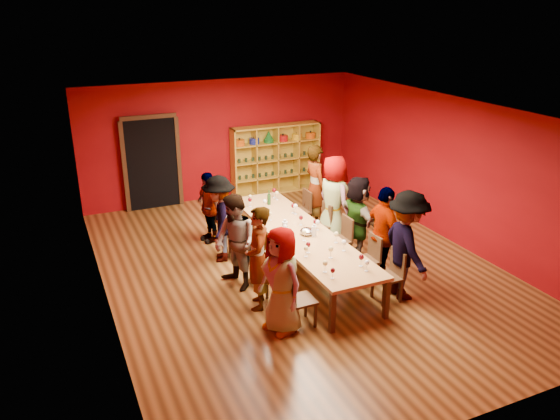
% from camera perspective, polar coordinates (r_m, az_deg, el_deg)
% --- Properties ---
extents(room_shell, '(7.10, 9.10, 3.04)m').
position_cam_1_polar(room_shell, '(9.90, 2.07, 1.75)').
color(room_shell, '#4E2F14').
rests_on(room_shell, ground).
extents(tasting_table, '(1.10, 4.50, 0.75)m').
position_cam_1_polar(tasting_table, '(10.19, 2.01, -2.51)').
color(tasting_table, '#A87946').
rests_on(tasting_table, ground).
extents(doorway, '(1.40, 0.17, 2.30)m').
position_cam_1_polar(doorway, '(13.52, -13.26, 4.80)').
color(doorway, black).
rests_on(doorway, ground).
extents(shelving_unit, '(2.40, 0.40, 1.80)m').
position_cam_1_polar(shelving_unit, '(14.36, -0.50, 5.71)').
color(shelving_unit, gold).
rests_on(shelving_unit, ground).
extents(chair_person_left_0, '(0.42, 0.42, 0.89)m').
position_cam_1_polar(chair_person_left_0, '(8.49, 1.71, -9.12)').
color(chair_person_left_0, '#311D10').
rests_on(chair_person_left_0, ground).
extents(person_left_0, '(0.67, 0.92, 1.70)m').
position_cam_1_polar(person_left_0, '(8.23, 0.14, -7.36)').
color(person_left_0, '#505156').
rests_on(person_left_0, ground).
extents(chair_person_left_1, '(0.42, 0.42, 0.89)m').
position_cam_1_polar(chair_person_left_1, '(9.12, -0.44, -6.87)').
color(chair_person_left_1, '#311D10').
rests_on(chair_person_left_1, ground).
extents(person_left_1, '(0.66, 0.76, 1.75)m').
position_cam_1_polar(person_left_1, '(8.84, -2.30, -5.06)').
color(person_left_1, silver).
rests_on(person_left_1, ground).
extents(chair_person_left_2, '(0.42, 0.42, 0.89)m').
position_cam_1_polar(chair_person_left_2, '(9.75, -2.26, -4.94)').
color(chair_person_left_2, '#311D10').
rests_on(chair_person_left_2, ground).
extents(person_left_2, '(0.62, 0.91, 1.72)m').
position_cam_1_polar(person_left_2, '(9.46, -4.69, -3.41)').
color(person_left_2, beige).
rests_on(person_left_2, ground).
extents(chair_person_left_3, '(0.42, 0.42, 0.89)m').
position_cam_1_polar(chair_person_left_3, '(10.76, -4.61, -2.43)').
color(chair_person_left_3, '#311D10').
rests_on(chair_person_left_3, ground).
extents(person_left_3, '(0.80, 1.19, 1.71)m').
position_cam_1_polar(person_left_3, '(10.53, -6.35, -0.92)').
color(person_left_3, '#C98794').
rests_on(person_left_3, ground).
extents(chair_person_left_4, '(0.42, 0.42, 0.89)m').
position_cam_1_polar(chair_person_left_4, '(11.60, -6.21, -0.71)').
color(chair_person_left_4, '#311D10').
rests_on(chair_person_left_4, ground).
extents(person_left_4, '(0.56, 0.94, 1.51)m').
position_cam_1_polar(person_left_4, '(11.44, -7.47, 0.32)').
color(person_left_4, pink).
rests_on(person_left_4, ground).
extents(chair_person_right_0, '(0.42, 0.42, 0.89)m').
position_cam_1_polar(chair_person_right_0, '(9.40, 11.59, -6.43)').
color(chair_person_right_0, '#311D10').
rests_on(chair_person_right_0, ground).
extents(person_right_0, '(0.70, 1.29, 1.90)m').
position_cam_1_polar(person_right_0, '(9.35, 13.08, -3.64)').
color(person_right_0, '#D38E94').
rests_on(person_right_0, ground).
extents(chair_person_right_1, '(0.42, 0.42, 0.89)m').
position_cam_1_polar(chair_person_right_1, '(9.90, 9.30, -4.80)').
color(chair_person_right_1, '#311D10').
rests_on(chair_person_right_1, ground).
extents(person_right_1, '(0.50, 1.04, 1.76)m').
position_cam_1_polar(person_right_1, '(9.89, 10.79, -2.50)').
color(person_right_1, '#567DB1').
rests_on(person_right_1, ground).
extents(chair_person_right_2, '(0.42, 0.42, 0.89)m').
position_cam_1_polar(chair_person_right_2, '(10.64, 6.52, -2.79)').
color(chair_person_right_2, '#311D10').
rests_on(chair_person_right_2, ground).
extents(person_right_2, '(0.46, 1.56, 1.68)m').
position_cam_1_polar(person_right_2, '(10.67, 8.14, -0.80)').
color(person_right_2, '#151F3B').
rests_on(person_right_2, ground).
extents(chair_person_right_3, '(0.42, 0.42, 0.89)m').
position_cam_1_polar(chair_person_right_3, '(11.29, 4.44, -1.27)').
color(chair_person_right_3, '#311D10').
rests_on(chair_person_right_3, ground).
extents(person_right_3, '(0.59, 0.96, 1.88)m').
position_cam_1_polar(person_right_3, '(11.25, 5.63, 1.02)').
color(person_right_3, '#535258').
rests_on(person_right_3, ground).
extents(chair_person_right_4, '(0.42, 0.42, 0.89)m').
position_cam_1_polar(chair_person_right_4, '(12.04, 2.38, 0.22)').
color(chair_person_right_4, '#311D10').
rests_on(chair_person_right_4, ground).
extents(person_right_4, '(0.52, 0.70, 1.89)m').
position_cam_1_polar(person_right_4, '(12.02, 3.72, 2.43)').
color(person_right_4, '#5176A7').
rests_on(person_right_4, ground).
extents(wine_glass_0, '(0.08, 0.08, 0.19)m').
position_cam_1_polar(wine_glass_0, '(10.86, -1.73, 0.08)').
color(wine_glass_0, white).
rests_on(wine_glass_0, tasting_table).
extents(wine_glass_1, '(0.07, 0.07, 0.18)m').
position_cam_1_polar(wine_glass_1, '(11.58, -3.14, 1.38)').
color(wine_glass_1, white).
rests_on(wine_glass_1, tasting_table).
extents(wine_glass_2, '(0.09, 0.09, 0.21)m').
position_cam_1_polar(wine_glass_2, '(9.93, 0.53, -1.84)').
color(wine_glass_2, white).
rests_on(wine_glass_2, tasting_table).
extents(wine_glass_3, '(0.09, 0.09, 0.22)m').
position_cam_1_polar(wine_glass_3, '(10.92, 1.64, 0.34)').
color(wine_glass_3, white).
rests_on(wine_glass_3, tasting_table).
extents(wine_glass_4, '(0.08, 0.08, 0.20)m').
position_cam_1_polar(wine_glass_4, '(10.39, 2.20, -0.85)').
color(wine_glass_4, white).
rests_on(wine_glass_4, tasting_table).
extents(wine_glass_5, '(0.07, 0.07, 0.18)m').
position_cam_1_polar(wine_glass_5, '(10.62, -1.03, -0.44)').
color(wine_glass_5, white).
rests_on(wine_glass_5, tasting_table).
extents(wine_glass_6, '(0.08, 0.08, 0.21)m').
position_cam_1_polar(wine_glass_6, '(10.98, 1.38, 0.40)').
color(wine_glass_6, white).
rests_on(wine_glass_6, tasting_table).
extents(wine_glass_7, '(0.08, 0.08, 0.20)m').
position_cam_1_polar(wine_glass_7, '(11.24, -1.60, 0.87)').
color(wine_glass_7, white).
rests_on(wine_glass_7, tasting_table).
extents(wine_glass_8, '(0.08, 0.08, 0.20)m').
position_cam_1_polar(wine_glass_8, '(10.08, 0.43, -1.53)').
color(wine_glass_8, white).
rests_on(wine_glass_8, tasting_table).
extents(wine_glass_9, '(0.09, 0.09, 0.22)m').
position_cam_1_polar(wine_glass_9, '(9.67, 5.90, -2.58)').
color(wine_glass_9, white).
rests_on(wine_glass_9, tasting_table).
extents(wine_glass_10, '(0.08, 0.08, 0.20)m').
position_cam_1_polar(wine_glass_10, '(9.26, 2.97, -3.68)').
color(wine_glass_10, white).
rests_on(wine_glass_10, tasting_table).
extents(wine_glass_11, '(0.07, 0.07, 0.18)m').
position_cam_1_polar(wine_glass_11, '(8.46, 5.53, -6.35)').
color(wine_glass_11, white).
rests_on(wine_glass_11, tasting_table).
extents(wine_glass_12, '(0.08, 0.08, 0.20)m').
position_cam_1_polar(wine_glass_12, '(9.12, 2.74, -4.07)').
color(wine_glass_12, white).
rests_on(wine_glass_12, tasting_table).
extents(wine_glass_13, '(0.09, 0.09, 0.22)m').
position_cam_1_polar(wine_glass_13, '(9.10, 5.33, -4.13)').
color(wine_glass_13, white).
rests_on(wine_glass_13, tasting_table).
extents(wine_glass_14, '(0.08, 0.08, 0.20)m').
position_cam_1_polar(wine_glass_14, '(11.35, -3.17, 1.05)').
color(wine_glass_14, white).
rests_on(wine_glass_14, tasting_table).
extents(wine_glass_15, '(0.09, 0.09, 0.22)m').
position_cam_1_polar(wine_glass_15, '(11.85, -0.61, 2.03)').
color(wine_glass_15, white).
rests_on(wine_glass_15, tasting_table).
extents(wine_glass_16, '(0.08, 0.08, 0.21)m').
position_cam_1_polar(wine_glass_16, '(8.63, 4.74, -5.61)').
color(wine_glass_16, white).
rests_on(wine_glass_16, tasting_table).
extents(wine_glass_17, '(0.08, 0.08, 0.19)m').
position_cam_1_polar(wine_glass_17, '(10.24, 3.69, -1.27)').
color(wine_glass_17, white).
rests_on(wine_glass_17, tasting_table).
extents(wine_glass_18, '(0.08, 0.08, 0.21)m').
position_cam_1_polar(wine_glass_18, '(9.72, 2.55, -2.41)').
color(wine_glass_18, white).
rests_on(wine_glass_18, tasting_table).
extents(wine_glass_19, '(0.08, 0.08, 0.21)m').
position_cam_1_polar(wine_glass_19, '(10.18, 3.97, -1.34)').
color(wine_glass_19, white).
rests_on(wine_glass_19, tasting_table).
extents(wine_glass_20, '(0.08, 0.08, 0.20)m').
position_cam_1_polar(wine_glass_20, '(8.75, 9.07, -5.49)').
color(wine_glass_20, white).
rests_on(wine_glass_20, tasting_table).
extents(wine_glass_21, '(0.08, 0.08, 0.21)m').
position_cam_1_polar(wine_glass_21, '(9.38, 6.71, -3.44)').
color(wine_glass_21, white).
rests_on(wine_glass_21, tasting_table).
extents(wine_glass_22, '(0.08, 0.08, 0.20)m').
position_cam_1_polar(wine_glass_22, '(11.73, -0.33, 1.74)').
color(wine_glass_22, white).
rests_on(wine_glass_22, tasting_table).
extents(wine_glass_23, '(0.09, 0.09, 0.21)m').
position_cam_1_polar(wine_glass_23, '(8.88, 8.49, -4.95)').
color(wine_glass_23, white).
rests_on(wine_glass_23, tasting_table).
extents(spittoon_bowl, '(0.26, 0.26, 0.14)m').
position_cam_1_polar(spittoon_bowl, '(10.01, 2.83, -2.25)').
color(spittoon_bowl, '#B0B2B7').
rests_on(spittoon_bowl, tasting_table).
extents(carafe_a, '(0.12, 0.12, 0.26)m').
position_cam_1_polar(carafe_a, '(10.05, 0.52, -1.78)').
color(carafe_a, white).
rests_on(carafe_a, tasting_table).
extents(carafe_b, '(0.10, 0.10, 0.23)m').
position_cam_1_polar(carafe_b, '(9.93, 3.58, -2.19)').
color(carafe_b, white).
rests_on(carafe_b, tasting_table).
extents(wine_bottle, '(0.08, 0.08, 0.31)m').
position_cam_1_polar(wine_bottle, '(11.47, -1.16, 1.15)').
color(wine_bottle, '#153B18').
rests_on(wine_bottle, tasting_table).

